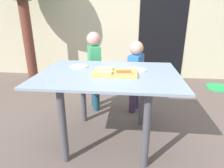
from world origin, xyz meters
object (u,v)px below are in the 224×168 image
child_right (135,72)px  pizza_slice_near_right (124,73)px  child_left (94,66)px  dining_table (109,85)px  plate_white_left (79,66)px  garden_hose_coil (219,87)px  plate_white_right (137,70)px  pizza_slice_far_left (105,69)px  cutting_board (115,73)px  pizza_slice_near_left (104,72)px

child_right → pizza_slice_near_right: bearing=-98.7°
child_left → pizza_slice_near_right: bearing=-62.1°
dining_table → plate_white_left: plate_white_left is taller
garden_hose_coil → plate_white_right: bearing=-133.9°
pizza_slice_far_left → plate_white_left: size_ratio=0.79×
cutting_board → pizza_slice_near_left: size_ratio=2.62×
cutting_board → plate_white_left: size_ratio=2.14×
garden_hose_coil → child_right: bearing=-147.0°
plate_white_left → garden_hose_coil: 2.71m
pizza_slice_near_left → pizza_slice_far_left: bearing=94.0°
plate_white_right → child_right: size_ratio=0.20×
cutting_board → plate_white_left: cutting_board is taller
cutting_board → pizza_slice_far_left: size_ratio=2.73×
plate_white_left → child_left: bearing=83.4°
plate_white_right → garden_hose_coil: plate_white_right is taller
cutting_board → pizza_slice_near_right: pizza_slice_near_right is taller
cutting_board → child_right: (0.20, 0.73, -0.21)m
plate_white_right → plate_white_left: same height
pizza_slice_far_left → pizza_slice_near_right: 0.21m
plate_white_left → garden_hose_coil: bearing=35.4°
dining_table → cutting_board: bearing=-23.5°
child_right → garden_hose_coil: child_right is taller
plate_white_left → child_right: size_ratio=0.20×
pizza_slice_near_right → garden_hose_coil: bearing=47.2°
pizza_slice_near_left → plate_white_right: size_ratio=0.82×
pizza_slice_far_left → garden_hose_coil: (1.83, 1.67, -0.75)m
plate_white_right → pizza_slice_far_left: bearing=-165.1°
child_right → plate_white_right: bearing=-90.1°
garden_hose_coil → child_left: bearing=-154.5°
pizza_slice_far_left → child_right: (0.30, 0.68, -0.23)m
pizza_slice_far_left → child_left: child_left is taller
cutting_board → garden_hose_coil: bearing=44.9°
pizza_slice_near_left → pizza_slice_near_right: 0.17m
child_right → pizza_slice_far_left: bearing=-114.0°
garden_hose_coil → dining_table: bearing=-136.6°
child_left → child_right: 0.55m
plate_white_left → garden_hose_coil: plate_white_left is taller
dining_table → cutting_board: 0.15m
cutting_board → pizza_slice_near_left: 0.12m
child_right → dining_table: bearing=-110.7°
plate_white_right → pizza_slice_near_right: bearing=-122.2°
plate_white_left → dining_table: bearing=-29.1°
garden_hose_coil → pizza_slice_near_right: bearing=-132.8°
pizza_slice_near_left → plate_white_left: (-0.31, 0.28, -0.03)m
pizza_slice_near_right → plate_white_left: pizza_slice_near_right is taller
dining_table → child_right: 0.76m
plate_white_left → pizza_slice_near_left: bearing=-42.4°
cutting_board → plate_white_left: (-0.40, 0.21, -0.01)m
pizza_slice_far_left → cutting_board: bearing=-29.6°
cutting_board → child_left: bearing=114.7°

